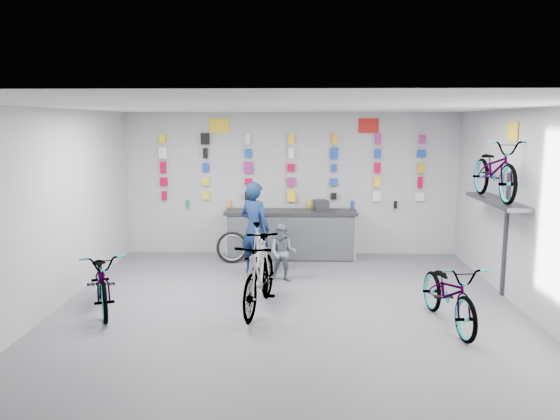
{
  "coord_description": "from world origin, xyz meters",
  "views": [
    {
      "loc": [
        0.11,
        -7.49,
        2.79
      ],
      "look_at": [
        -0.16,
        1.4,
        1.36
      ],
      "focal_mm": 35.0,
      "sensor_mm": 36.0,
      "label": 1
    }
  ],
  "objects_px": {
    "counter": "(291,235)",
    "bike_right": "(449,293)",
    "bike_left": "(103,280)",
    "bike_center": "(259,274)",
    "customer": "(283,253)",
    "bike_service": "(259,256)",
    "clerk": "(255,228)"
  },
  "relations": [
    {
      "from": "counter",
      "to": "customer",
      "type": "distance_m",
      "value": 1.67
    },
    {
      "from": "counter",
      "to": "bike_service",
      "type": "height_order",
      "value": "bike_service"
    },
    {
      "from": "bike_center",
      "to": "bike_service",
      "type": "height_order",
      "value": "bike_center"
    },
    {
      "from": "bike_left",
      "to": "bike_center",
      "type": "bearing_deg",
      "value": -21.26
    },
    {
      "from": "clerk",
      "to": "bike_right",
      "type": "bearing_deg",
      "value": 171.26
    },
    {
      "from": "bike_right",
      "to": "customer",
      "type": "relative_size",
      "value": 1.73
    },
    {
      "from": "bike_right",
      "to": "clerk",
      "type": "xyz_separation_m",
      "value": [
        -2.88,
        2.56,
        0.39
      ]
    },
    {
      "from": "clerk",
      "to": "bike_left",
      "type": "bearing_deg",
      "value": 77.3
    },
    {
      "from": "bike_service",
      "to": "counter",
      "type": "bearing_deg",
      "value": 64.18
    },
    {
      "from": "counter",
      "to": "bike_right",
      "type": "relative_size",
      "value": 1.51
    },
    {
      "from": "bike_left",
      "to": "bike_right",
      "type": "distance_m",
      "value": 5.02
    },
    {
      "from": "customer",
      "to": "bike_right",
      "type": "bearing_deg",
      "value": -34.12
    },
    {
      "from": "bike_service",
      "to": "clerk",
      "type": "distance_m",
      "value": 0.9
    },
    {
      "from": "counter",
      "to": "bike_right",
      "type": "bearing_deg",
      "value": -59.18
    },
    {
      "from": "bike_right",
      "to": "customer",
      "type": "bearing_deg",
      "value": 131.46
    },
    {
      "from": "bike_left",
      "to": "bike_service",
      "type": "relative_size",
      "value": 1.01
    },
    {
      "from": "bike_right",
      "to": "bike_service",
      "type": "relative_size",
      "value": 1.0
    },
    {
      "from": "bike_service",
      "to": "clerk",
      "type": "xyz_separation_m",
      "value": [
        -0.14,
        0.83,
        0.33
      ]
    },
    {
      "from": "bike_service",
      "to": "customer",
      "type": "xyz_separation_m",
      "value": [
        0.39,
        0.34,
        -0.02
      ]
    },
    {
      "from": "counter",
      "to": "customer",
      "type": "xyz_separation_m",
      "value": [
        -0.12,
        -1.66,
        0.03
      ]
    },
    {
      "from": "counter",
      "to": "bike_left",
      "type": "distance_m",
      "value": 4.27
    },
    {
      "from": "counter",
      "to": "clerk",
      "type": "distance_m",
      "value": 1.39
    },
    {
      "from": "bike_service",
      "to": "clerk",
      "type": "height_order",
      "value": "clerk"
    },
    {
      "from": "counter",
      "to": "clerk",
      "type": "bearing_deg",
      "value": -119.08
    },
    {
      "from": "bike_center",
      "to": "bike_right",
      "type": "height_order",
      "value": "bike_center"
    },
    {
      "from": "counter",
      "to": "bike_right",
      "type": "xyz_separation_m",
      "value": [
        2.22,
        -3.73,
        -0.02
      ]
    },
    {
      "from": "counter",
      "to": "bike_left",
      "type": "bearing_deg",
      "value": -130.47
    },
    {
      "from": "clerk",
      "to": "customer",
      "type": "bearing_deg",
      "value": 169.91
    },
    {
      "from": "bike_left",
      "to": "bike_center",
      "type": "height_order",
      "value": "bike_center"
    },
    {
      "from": "bike_left",
      "to": "bike_service",
      "type": "xyz_separation_m",
      "value": [
        2.26,
        1.25,
        0.06
      ]
    },
    {
      "from": "bike_center",
      "to": "customer",
      "type": "bearing_deg",
      "value": 88.04
    },
    {
      "from": "bike_center",
      "to": "clerk",
      "type": "relative_size",
      "value": 1.07
    }
  ]
}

